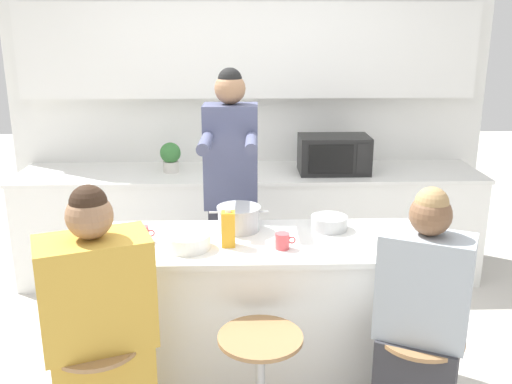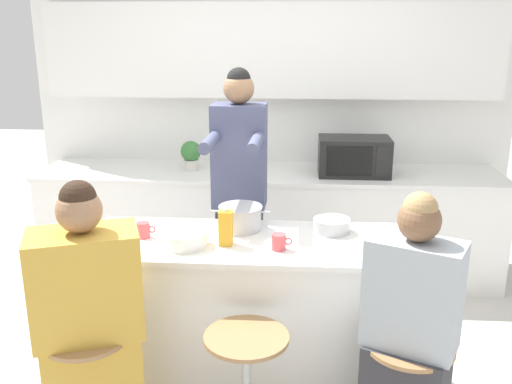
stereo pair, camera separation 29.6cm
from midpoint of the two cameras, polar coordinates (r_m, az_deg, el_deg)
The scene contains 15 objects.
wall_back at distance 4.81m, azimuth -2.51°, elevation 10.62°, with size 3.99×0.22×2.70m.
back_counter at distance 4.72m, azimuth -2.38°, elevation -3.17°, with size 3.71×0.71×0.89m.
kitchen_island at distance 3.25m, azimuth -2.63°, elevation -12.35°, with size 1.82×0.65×0.92m.
person_cooking at distance 3.60m, azimuth -4.82°, elevation -1.85°, with size 0.35×0.58×1.79m.
person_wrapped_blanket at distance 2.76m, azimuth -18.36°, elevation -14.40°, with size 0.55×0.43×1.40m.
person_seated_near at distance 2.75m, azimuth 12.92°, elevation -14.84°, with size 0.45×0.39×1.38m.
cooking_pot at distance 3.19m, azimuth -4.40°, elevation -2.68°, with size 0.33×0.25×0.14m.
fruit_bowl at distance 3.21m, azimuth 4.72°, elevation -3.13°, with size 0.20×0.20×0.08m.
mixing_bowl_steel at distance 2.98m, azimuth -9.72°, elevation -4.94°, with size 0.24×0.24×0.08m.
coffee_cup_near at distance 3.11m, azimuth -13.99°, elevation -4.15°, with size 0.10×0.07×0.08m.
coffee_cup_far at distance 2.93m, azimuth -0.21°, elevation -4.97°, with size 0.11×0.07×0.08m.
banana_bunch at distance 3.03m, azimuth 10.92°, elevation -4.88°, with size 0.18×0.13×0.06m.
juice_carton at distance 2.96m, azimuth -5.65°, elevation -3.72°, with size 0.07×0.07×0.20m.
microwave at distance 4.54m, azimuth 5.95°, elevation 3.75°, with size 0.55×0.34×0.30m.
potted_plant at distance 4.61m, azimuth -10.38°, elevation 3.54°, with size 0.16×0.16×0.24m.
Camera 1 is at (-0.09, -2.85, 2.04)m, focal length 40.00 mm.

